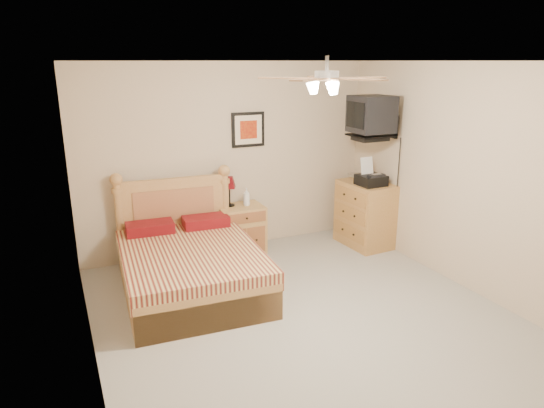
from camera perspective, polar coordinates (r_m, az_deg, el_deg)
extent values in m
plane|color=gray|center=(5.00, 4.34, -13.54)|extent=(4.50, 4.50, 0.00)
cube|color=white|center=(4.33, 5.09, 16.45)|extent=(4.00, 4.50, 0.04)
cube|color=#C6AF92|center=(6.51, -5.07, 5.37)|extent=(4.00, 0.04, 2.50)
cube|color=#C6AF92|center=(2.90, 27.33, -10.98)|extent=(4.00, 0.04, 2.50)
cube|color=#C6AF92|center=(3.97, -21.43, -3.03)|extent=(0.04, 4.50, 2.50)
cube|color=#C6AF92|center=(5.73, 22.43, 2.65)|extent=(0.04, 4.50, 2.50)
cube|color=#AB7C44|center=(6.55, -3.69, -2.95)|extent=(0.60, 0.45, 0.64)
imported|color=white|center=(6.44, -3.03, 0.86)|extent=(0.11, 0.11, 0.24)
cube|color=black|center=(6.52, -2.83, 8.74)|extent=(0.46, 0.04, 0.46)
cube|color=#A77634|center=(6.87, 10.91, -1.17)|extent=(0.57, 0.79, 0.90)
imported|color=#B7AE91|center=(6.97, 9.54, 3.10)|extent=(0.23, 0.29, 0.03)
imported|color=gray|center=(6.96, 9.50, 3.28)|extent=(0.21, 0.28, 0.02)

